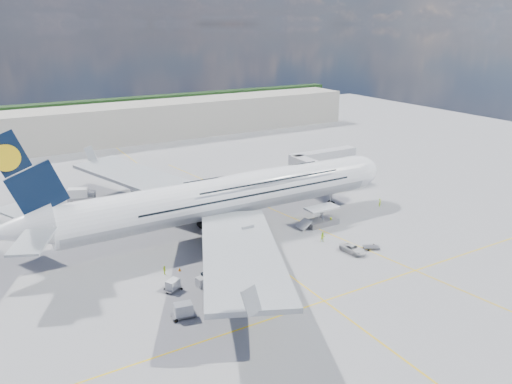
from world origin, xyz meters
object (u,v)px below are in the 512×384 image
crew_wing (165,270)px  cargo_loader (321,219)px  dolly_back (173,285)px  crew_tug (282,270)px  catering_truck_inner (160,199)px  cone_wing_left_inner (117,209)px  crew_nose (380,203)px  cone_wing_right_inner (180,269)px  dolly_nose_near (259,253)px  dolly_row_a (183,310)px  dolly_nose_far (371,247)px  cone_wing_right_outer (241,282)px  baggage_tug (206,280)px  service_van (353,249)px  cone_wing_left_outer (115,197)px  crew_loader (323,237)px  dolly_row_b (232,296)px  airliner (228,195)px  dolly_row_c (250,280)px  crew_van (331,221)px  jet_bridge (319,161)px  catering_truck_outer (81,196)px  cone_nose (351,187)px

crew_wing → cargo_loader: bearing=-89.8°
dolly_back → crew_tug: (16.37, -4.13, -0.11)m
catering_truck_inner → cone_wing_left_inner: 9.11m
crew_nose → cone_wing_right_inner: crew_nose is taller
catering_truck_inner → cone_wing_left_inner: (-8.45, 2.96, -1.69)m
dolly_nose_near → crew_tug: dolly_nose_near is taller
cargo_loader → crew_tug: 22.29m
dolly_row_a → dolly_nose_far: dolly_row_a is taller
dolly_nose_far → cone_wing_right_outer: (-25.61, 0.46, -0.02)m
baggage_tug → service_van: (26.41, -2.55, -0.18)m
dolly_nose_far → dolly_nose_near: dolly_nose_near is taller
cone_wing_right_inner → cone_wing_left_outer: bearing=89.2°
crew_loader → cone_wing_left_outer: size_ratio=3.18×
catering_truck_inner → dolly_row_b: bearing=-82.4°
dolly_row_b → airliner: bearing=46.4°
crew_wing → airliner: bearing=-63.3°
dolly_row_b → crew_wing: (-5.26, 12.57, -0.32)m
dolly_row_b → dolly_back: bearing=111.6°
airliner → dolly_back: bearing=-137.1°
dolly_row_c → cone_wing_left_inner: dolly_row_c is taller
crew_van → cone_wing_left_inner: size_ratio=2.56×
crew_van → jet_bridge: bearing=-48.9°
dolly_nose_near → baggage_tug: dolly_nose_near is taller
service_van → crew_nose: 24.87m
cone_wing_right_outer → crew_nose: bearing=19.1°
dolly_nose_far → cone_wing_left_inner: 52.71m
crew_tug → dolly_row_a: bearing=-163.5°
cargo_loader → dolly_nose_near: size_ratio=2.58×
dolly_row_a → crew_tug: (17.78, 3.26, -0.30)m
cone_wing_right_inner → crew_van: bearing=5.3°
crew_tug → dolly_row_b: bearing=-156.9°
airliner → cone_wing_left_outer: bearing=116.0°
baggage_tug → crew_tug: (11.42, -3.15, -0.06)m
jet_bridge → catering_truck_outer: (-50.48, 18.33, -5.24)m
catering_truck_outer → cone_wing_right_outer: (12.87, -49.09, -1.31)m
cone_wing_right_inner → cone_wing_right_outer: size_ratio=0.97×
crew_van → cone_nose: size_ratio=2.63×
catering_truck_inner → baggage_tug: bearing=-85.1°
cone_wing_right_inner → crew_nose: bearing=6.9°
airliner → cone_wing_right_inner: bearing=-142.5°
crew_loader → cone_nose: bearing=61.7°
cone_nose → cone_wing_left_outer: size_ratio=1.03×
crew_nose → crew_loader: (-21.80, -8.38, 0.03)m
cone_nose → dolly_nose_near: bearing=-150.9°
dolly_row_c → crew_nose: 43.78m
crew_wing → cone_wing_left_outer: size_ratio=2.57×
crew_van → cone_wing_right_inner: (-32.76, -3.02, -0.50)m
dolly_row_c → dolly_nose_far: 24.63m
dolly_back → service_van: size_ratio=0.62×
dolly_row_b → cone_wing_left_inner: 44.58m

